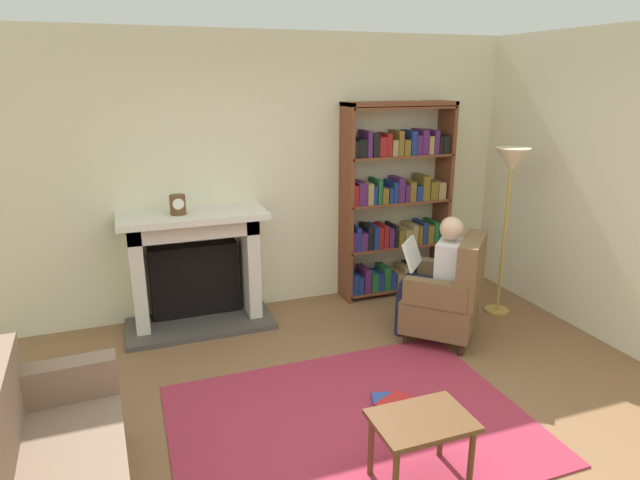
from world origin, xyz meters
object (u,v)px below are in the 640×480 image
at_px(side_table, 422,429).
at_px(floor_lamp, 511,175).
at_px(mantel_clock, 178,205).
at_px(bookshelf, 396,205).
at_px(armchair_reading, 449,295).
at_px(seated_reader, 437,273).
at_px(fireplace, 195,264).

xyz_separation_m(side_table, floor_lamp, (1.96, 1.84, 1.03)).
relative_size(mantel_clock, floor_lamp, 0.11).
distance_m(bookshelf, floor_lamp, 1.20).
bearing_deg(bookshelf, floor_lamp, -48.71).
bearing_deg(side_table, floor_lamp, 43.11).
relative_size(bookshelf, armchair_reading, 2.11).
height_order(armchair_reading, floor_lamp, floor_lamp).
xyz_separation_m(armchair_reading, seated_reader, (-0.09, 0.08, 0.20)).
xyz_separation_m(fireplace, side_table, (0.90, -2.65, -0.21)).
xyz_separation_m(fireplace, bookshelf, (2.12, 0.04, 0.40)).
relative_size(mantel_clock, armchair_reading, 0.18).
relative_size(seated_reader, floor_lamp, 0.69).
bearing_deg(mantel_clock, armchair_reading, -25.48).
distance_m(seated_reader, side_table, 1.93).
xyz_separation_m(fireplace, armchair_reading, (2.05, -1.14, -0.16)).
bearing_deg(mantel_clock, side_table, -68.12).
height_order(seated_reader, floor_lamp, floor_lamp).
relative_size(armchair_reading, floor_lamp, 0.59).
relative_size(fireplace, side_table, 2.42).
distance_m(mantel_clock, bookshelf, 2.25).
xyz_separation_m(armchair_reading, floor_lamp, (0.81, 0.32, 0.97)).
height_order(mantel_clock, floor_lamp, floor_lamp).
distance_m(fireplace, side_table, 2.81).
bearing_deg(bookshelf, armchair_reading, -93.10).
bearing_deg(bookshelf, seated_reader, -97.76).
bearing_deg(armchair_reading, fireplace, -75.55).
relative_size(mantel_clock, side_table, 0.31).
height_order(mantel_clock, seated_reader, mantel_clock).
height_order(fireplace, seated_reader, seated_reader).
relative_size(bookshelf, seated_reader, 1.79).
bearing_deg(floor_lamp, armchair_reading, -158.15).
bearing_deg(armchair_reading, seated_reader, -90.00).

